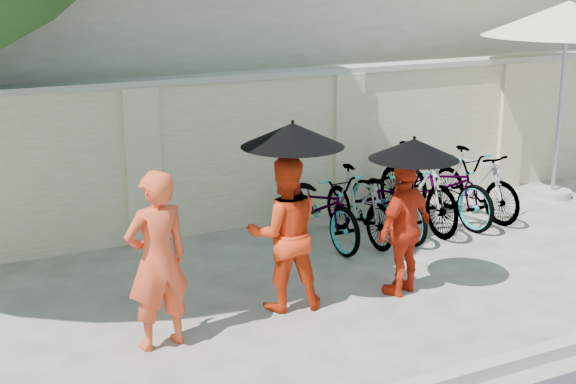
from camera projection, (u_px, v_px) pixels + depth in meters
name	position (u px, v px, depth m)	size (l,w,h in m)	color
ground	(333.00, 315.00, 8.13)	(80.00, 80.00, 0.00)	#B7B0A2
kerb	(435.00, 384.00, 6.66)	(40.00, 0.16, 0.12)	#A09F98
compound_wall	(280.00, 149.00, 11.05)	(20.00, 0.30, 2.00)	beige
building_behind	(236.00, 72.00, 14.59)	(14.00, 6.00, 3.20)	beige
monk_left	(157.00, 260.00, 7.25)	(0.61, 0.40, 1.69)	#EB4C26
monk_center	(284.00, 233.00, 8.13)	(0.78, 0.61, 1.60)	red
parasol_center	(293.00, 135.00, 7.81)	(1.03, 1.03, 1.04)	black
monk_right	(405.00, 228.00, 8.51)	(0.86, 0.36, 1.47)	red
parasol_right	(414.00, 149.00, 8.22)	(0.94, 0.94, 0.89)	black
patio_umbrella	(568.00, 21.00, 11.68)	(2.63, 2.63, 2.96)	#A09F98
bike_0	(319.00, 206.00, 10.20)	(0.64, 1.84, 0.96)	#999BB1
bike_1	(359.00, 205.00, 10.29)	(0.45, 1.59, 0.95)	#999BB1
bike_2	(388.00, 200.00, 10.56)	(0.61, 1.76, 0.92)	#999BB1
bike_3	(417.00, 187.00, 10.79)	(0.53, 1.88, 1.13)	#999BB1
bike_4	(443.00, 185.00, 11.09)	(0.68, 1.94, 1.02)	#999BB1
bike_5	(475.00, 183.00, 11.25)	(0.46, 1.64, 0.98)	#999BB1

